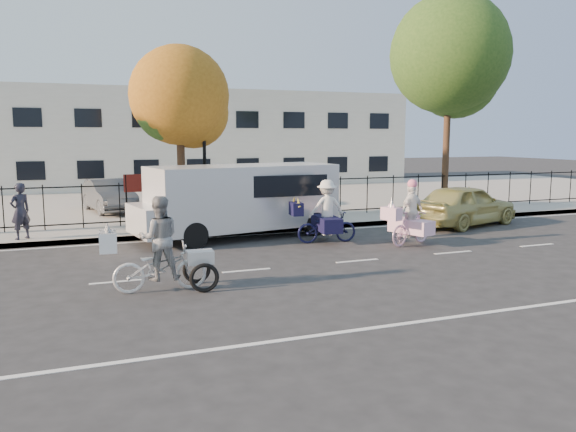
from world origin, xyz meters
name	(u,v)px	position (x,y,z in m)	size (l,w,h in m)	color
ground	(247,271)	(0.00, 0.00, 0.00)	(120.00, 120.00, 0.00)	#333334
road_markings	(247,271)	(0.00, 0.00, 0.01)	(60.00, 9.52, 0.01)	silver
curb	(202,234)	(0.00, 5.05, 0.07)	(60.00, 0.10, 0.15)	#A8A399
sidewalk	(196,229)	(0.00, 6.10, 0.07)	(60.00, 2.20, 0.15)	#A8A399
parking_lot	(160,201)	(0.00, 15.00, 0.07)	(60.00, 15.60, 0.15)	#A8A399
iron_fence	(189,202)	(0.00, 7.20, 0.90)	(58.00, 0.06, 1.50)	black
building	(136,140)	(0.00, 25.00, 3.00)	(34.00, 10.00, 6.00)	silver
lamppost	(204,139)	(0.50, 6.80, 3.11)	(0.36, 0.36, 4.33)	black
street_sign	(137,190)	(-1.85, 6.80, 1.42)	(0.85, 0.06, 1.80)	black
zebra_trike	(160,255)	(-2.19, -1.09, 0.78)	(2.34, 0.91, 2.01)	silver
unicorn_bike	(410,221)	(5.49, 1.39, 0.73)	(1.99, 1.45, 1.97)	#F4BAD7
bull_bike	(326,218)	(3.29, 2.63, 0.77)	(2.10, 1.45, 1.92)	#0F1234
white_van	(240,198)	(1.13, 4.50, 1.27)	(6.82, 3.23, 2.31)	silver
gold_sedan	(465,205)	(9.36, 3.85, 0.76)	(1.79, 4.46, 1.52)	tan
pedestrian	(20,211)	(-5.36, 5.64, 1.00)	(0.62, 0.41, 1.70)	black
lot_car_c	(109,196)	(-2.54, 11.26, 0.81)	(1.40, 4.01, 1.32)	#4B4F52
lot_car_d	(267,192)	(4.03, 10.47, 0.81)	(1.56, 3.87, 1.32)	#A6A7AD
tree_mid	(183,101)	(-0.10, 7.36, 4.46)	(3.51, 3.48, 6.37)	#442D1D
tree_east	(452,60)	(11.13, 7.36, 6.35)	(4.94, 4.94, 9.06)	#442D1D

